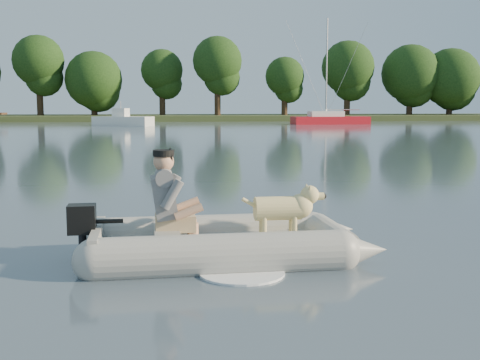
{
  "coord_description": "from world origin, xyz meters",
  "views": [
    {
      "loc": [
        -0.94,
        -6.97,
        1.93
      ],
      "look_at": [
        0.04,
        2.21,
        0.75
      ],
      "focal_mm": 45.0,
      "sensor_mm": 36.0,
      "label": 1
    }
  ],
  "objects": [
    {
      "name": "sailboat",
      "position": [
        13.2,
        47.59,
        0.43
      ],
      "size": [
        7.24,
        2.66,
        9.76
      ],
      "rotation": [
        0.0,
        0.0,
        0.08
      ],
      "color": "red",
      "rests_on": "water"
    },
    {
      "name": "outboard_motor",
      "position": [
        -2.08,
        0.32,
        0.33
      ],
      "size": [
        0.45,
        0.33,
        0.83
      ],
      "primitive_type": null,
      "rotation": [
        0.0,
        0.0,
        0.05
      ],
      "color": "black",
      "rests_on": "dinghy"
    },
    {
      "name": "shore_bank",
      "position": [
        0.0,
        62.0,
        0.25
      ],
      "size": [
        160.0,
        12.0,
        0.7
      ],
      "primitive_type": "cube",
      "color": "#47512D",
      "rests_on": "water"
    },
    {
      "name": "man",
      "position": [
        -1.07,
        0.42,
        0.82
      ],
      "size": [
        0.8,
        0.69,
        1.14
      ],
      "primitive_type": null,
      "rotation": [
        0.0,
        0.0,
        0.05
      ],
      "color": "slate",
      "rests_on": "dinghy"
    },
    {
      "name": "treeline",
      "position": [
        5.75,
        61.07,
        5.3
      ],
      "size": [
        84.66,
        7.35,
        9.27
      ],
      "color": "#332316",
      "rests_on": "shore_bank"
    },
    {
      "name": "motorboat",
      "position": [
        -5.43,
        45.43,
        1.0
      ],
      "size": [
        5.56,
        3.86,
        2.2
      ],
      "primitive_type": null,
      "rotation": [
        0.0,
        0.0,
        -0.4
      ],
      "color": "white",
      "rests_on": "water"
    },
    {
      "name": "water",
      "position": [
        0.0,
        0.0,
        0.0
      ],
      "size": [
        160.0,
        160.0,
        0.0
      ],
      "primitive_type": "plane",
      "color": "slate",
      "rests_on": "ground"
    },
    {
      "name": "dinghy",
      "position": [
        -0.33,
        0.41,
        0.63
      ],
      "size": [
        4.83,
        3.2,
        1.45
      ],
      "primitive_type": null,
      "rotation": [
        0.0,
        0.0,
        0.05
      ],
      "color": "#969591",
      "rests_on": "water"
    },
    {
      "name": "dog",
      "position": [
        0.34,
        0.5,
        0.55
      ],
      "size": [
        1.0,
        0.4,
        0.65
      ],
      "primitive_type": null,
      "rotation": [
        0.0,
        0.0,
        0.05
      ],
      "color": "#CEB777",
      "rests_on": "dinghy"
    }
  ]
}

